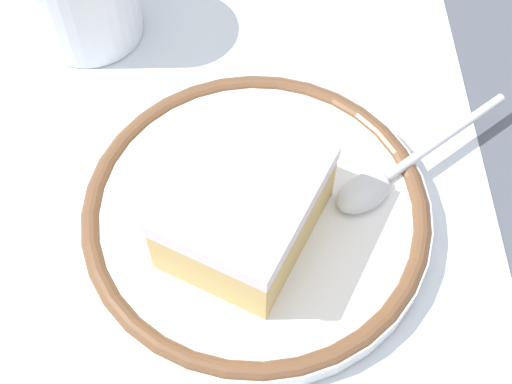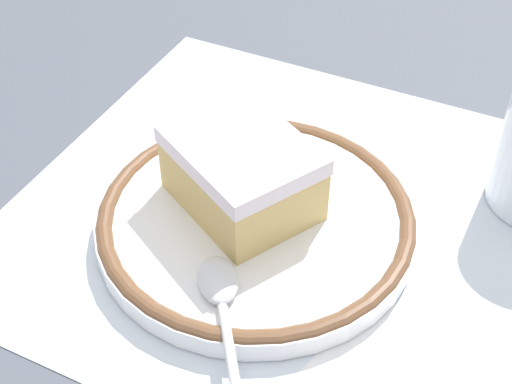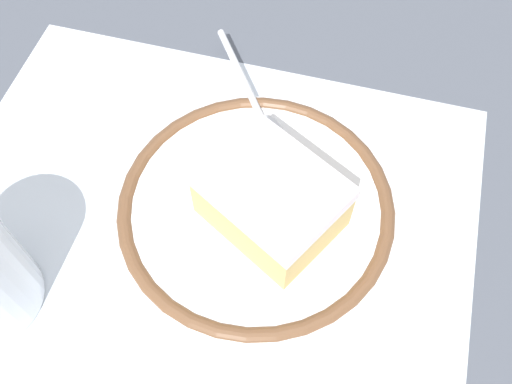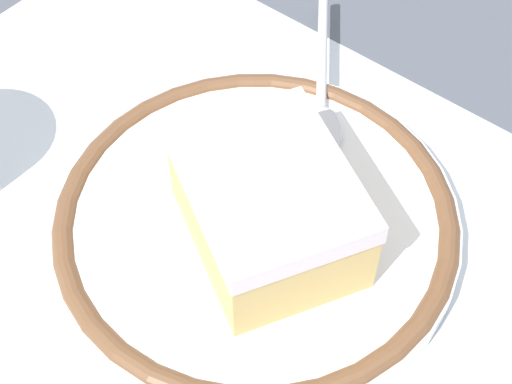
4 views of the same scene
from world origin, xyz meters
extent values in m
plane|color=#4C515B|center=(0.00, 0.00, 0.00)|extent=(2.40, 2.40, 0.00)
cube|color=silver|center=(0.00, 0.00, 0.00)|extent=(0.42, 0.35, 0.00)
cylinder|color=white|center=(-0.04, -0.02, 0.01)|extent=(0.21, 0.21, 0.01)
torus|color=brown|center=(-0.04, -0.02, 0.01)|extent=(0.21, 0.21, 0.01)
cube|color=#DBB76B|center=(-0.05, -0.02, 0.04)|extent=(0.12, 0.11, 0.04)
cube|color=white|center=(-0.05, -0.02, 0.06)|extent=(0.12, 0.11, 0.01)
ellipsoid|color=silver|center=(-0.03, -0.09, 0.02)|extent=(0.04, 0.05, 0.01)
cylinder|color=silver|center=(0.01, -0.15, 0.02)|extent=(0.07, 0.09, 0.01)
cube|color=white|center=(0.10, -0.11, 0.00)|extent=(0.14, 0.13, 0.00)
camera|label=1|loc=(-0.26, -0.02, 0.40)|focal=51.09mm
camera|label=2|loc=(0.12, -0.35, 0.36)|focal=52.30mm
camera|label=3|loc=(-0.09, 0.18, 0.40)|focal=40.08mm
camera|label=4|loc=(-0.19, 0.16, 0.35)|focal=54.73mm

